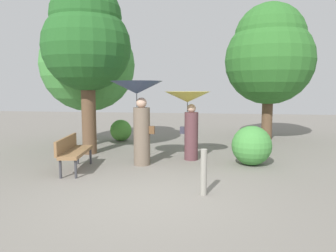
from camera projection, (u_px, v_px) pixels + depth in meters
ground_plane at (145, 197)px, 5.81m from camera, size 40.00×40.00×0.00m
person_left at (138, 103)px, 8.09m from camera, size 1.34×1.34×2.18m
person_right at (189, 109)px, 8.70m from camera, size 1.27×1.27×1.91m
park_bench at (73, 150)px, 7.60m from camera, size 0.70×1.56×0.83m
tree_near_left at (87, 38)px, 9.28m from camera, size 2.62×2.62×5.13m
tree_near_right at (269, 54)px, 12.03m from camera, size 3.37×3.37×5.23m
tree_mid_left at (88, 58)px, 10.84m from camera, size 3.22×3.22×4.85m
bush_path_left at (258, 138)px, 10.91m from camera, size 0.56×0.56×0.56m
bush_path_right at (252, 145)px, 8.17m from camera, size 1.03×1.03×1.03m
bush_behind_bench at (254, 140)px, 10.05m from camera, size 0.73×0.73×0.73m
bush_far_side at (121, 130)px, 11.97m from camera, size 0.82×0.82×0.82m
path_marker_post at (204, 172)px, 5.85m from camera, size 0.12×0.12×0.88m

